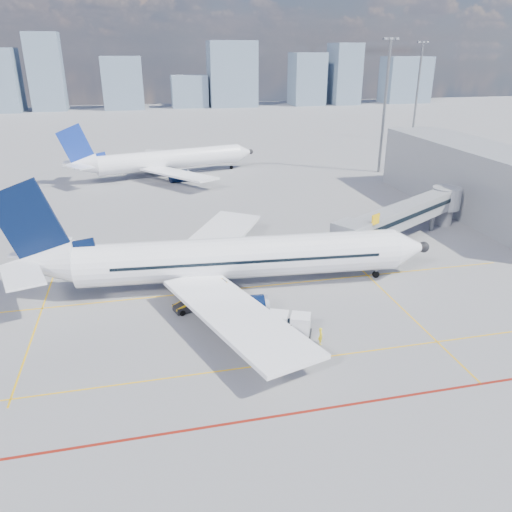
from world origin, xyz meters
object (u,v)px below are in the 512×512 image
(main_aircraft, at_px, (223,259))
(ramp_worker, at_px, (321,336))
(baggage_tug, at_px, (292,329))
(belt_loader, at_px, (195,303))
(cargo_dolly, at_px, (289,324))
(second_aircraft, at_px, (163,160))

(main_aircraft, xyz_separation_m, ramp_worker, (6.21, -12.67, -2.44))
(baggage_tug, height_order, belt_loader, belt_loader)
(cargo_dolly, bearing_deg, belt_loader, 160.87)
(belt_loader, relative_size, ramp_worker, 3.59)
(baggage_tug, height_order, cargo_dolly, cargo_dolly)
(main_aircraft, distance_m, second_aircraft, 52.22)
(baggage_tug, distance_m, ramp_worker, 2.56)
(second_aircraft, distance_m, baggage_tug, 63.66)
(cargo_dolly, relative_size, ramp_worker, 2.71)
(cargo_dolly, height_order, belt_loader, belt_loader)
(second_aircraft, bearing_deg, belt_loader, -104.12)
(ramp_worker, bearing_deg, main_aircraft, 28.86)
(baggage_tug, xyz_separation_m, ramp_worker, (2.00, -1.61, 0.03))
(main_aircraft, relative_size, cargo_dolly, 10.53)
(main_aircraft, height_order, ramp_worker, main_aircraft)
(second_aircraft, height_order, baggage_tug, second_aircraft)
(belt_loader, distance_m, ramp_worker, 12.96)
(second_aircraft, relative_size, belt_loader, 6.81)
(baggage_tug, bearing_deg, second_aircraft, 87.53)
(second_aircraft, bearing_deg, ramp_worker, -95.60)
(second_aircraft, relative_size, cargo_dolly, 9.05)
(main_aircraft, bearing_deg, second_aircraft, 97.99)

